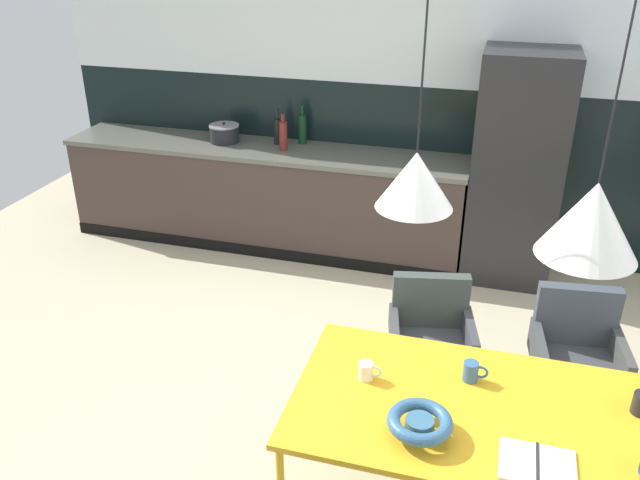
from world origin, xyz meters
name	(u,v)px	position (x,y,z in m)	size (l,w,h in m)	color
ground_plane	(326,451)	(0.00, 0.00, 0.00)	(8.16, 8.16, 0.00)	#C2B694
back_wall_splashback_dark	(411,167)	(0.00, 2.74, 0.72)	(6.27, 0.12, 1.44)	black
kitchen_counter	(264,196)	(-1.24, 2.38, 0.45)	(3.53, 0.63, 0.90)	#3C2F2A
refrigerator_column	(516,170)	(0.87, 2.38, 0.91)	(0.68, 0.60, 1.83)	#232326
dining_table	(472,416)	(0.76, -0.30, 0.69)	(1.60, 0.93, 0.73)	gold
armchair_far_side	(577,343)	(1.28, 0.68, 0.52)	(0.53, 0.52, 0.82)	#3B3E43
armchair_facing_counter	(431,327)	(0.46, 0.65, 0.50)	(0.57, 0.56, 0.78)	#3B3E43
fruit_bowl	(420,423)	(0.55, -0.53, 0.80)	(0.27, 0.27, 0.10)	#33607F
open_book	(537,465)	(1.03, -0.58, 0.74)	(0.29, 0.23, 0.02)	white
mug_tall_blue	(367,371)	(0.26, -0.23, 0.78)	(0.11, 0.07, 0.09)	white
mug_dark_espresso	(472,371)	(0.73, -0.11, 0.78)	(0.12, 0.07, 0.10)	#335B93
cooking_pot	(224,133)	(-1.61, 2.44, 0.98)	(0.26, 0.26, 0.18)	black
bottle_wine_green	(302,128)	(-0.94, 2.59, 1.04)	(0.07, 0.07, 0.33)	#0F3319
bottle_spice_small	(283,135)	(-1.04, 2.36, 1.03)	(0.07, 0.07, 0.31)	maroon
bottle_vinegar_dark	(278,131)	(-1.14, 2.51, 1.02)	(0.07, 0.07, 0.31)	black
pendant_lamp_over_table_near	(415,180)	(0.44, -0.34, 1.79)	(0.30, 0.30, 1.15)	black
pendant_lamp_over_table_far	(591,220)	(1.08, -0.33, 1.70)	(0.37, 0.37, 1.27)	black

